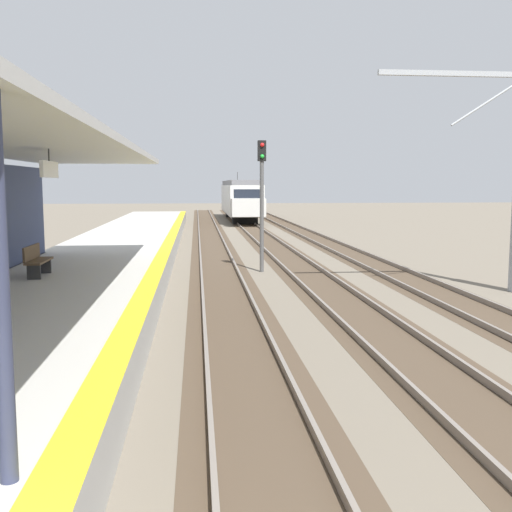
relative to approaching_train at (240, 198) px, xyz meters
name	(u,v)px	position (x,y,z in m)	size (l,w,h in m)	color
station_platform	(83,283)	(-7.80, -40.50, -1.73)	(5.00, 80.00, 0.91)	#B7B5AD
track_pair_nearest_platform	(220,275)	(-3.40, -36.50, -2.13)	(2.34, 120.00, 0.16)	#4C3D2D
track_pair_middle	(308,274)	(0.00, -36.50, -2.13)	(2.34, 120.00, 0.16)	#4C3D2D
track_pair_far_side	(393,272)	(3.40, -36.50, -2.13)	(2.34, 120.00, 0.16)	#4C3D2D
approaching_train	(240,198)	(0.00, 0.00, 0.00)	(2.93, 19.60, 4.76)	silver
rail_signal_post	(262,192)	(-1.71, -35.51, 1.02)	(0.32, 0.34, 5.20)	#4C4C4C
platform_bench	(36,260)	(-8.82, -41.93, -0.80)	(0.45, 1.60, 0.88)	brown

